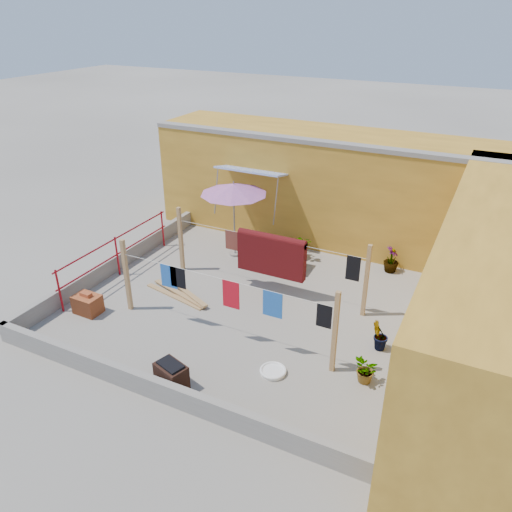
% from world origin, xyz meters
% --- Properties ---
extents(ground, '(80.00, 80.00, 0.00)m').
position_xyz_m(ground, '(0.00, 0.00, 0.00)').
color(ground, '#9E998E').
rests_on(ground, ground).
extents(wall_back, '(11.00, 3.27, 3.21)m').
position_xyz_m(wall_back, '(0.50, 4.69, 1.61)').
color(wall_back, gold).
rests_on(wall_back, ground).
extents(wall_right, '(2.40, 9.00, 3.20)m').
position_xyz_m(wall_right, '(5.20, 0.00, 1.60)').
color(wall_right, gold).
rests_on(wall_right, ground).
extents(parapet_front, '(8.30, 0.16, 0.44)m').
position_xyz_m(parapet_front, '(0.00, -3.58, 0.22)').
color(parapet_front, gray).
rests_on(parapet_front, ground).
extents(parapet_left, '(0.16, 7.30, 0.44)m').
position_xyz_m(parapet_left, '(-4.08, 0.00, 0.22)').
color(parapet_left, gray).
rests_on(parapet_left, ground).
extents(red_railing, '(0.05, 4.20, 1.10)m').
position_xyz_m(red_railing, '(-3.85, -0.20, 0.72)').
color(red_railing, maroon).
rests_on(red_railing, ground).
extents(clothesline_rig, '(5.09, 2.35, 1.80)m').
position_xyz_m(clothesline_rig, '(0.14, 0.56, 1.00)').
color(clothesline_rig, tan).
rests_on(clothesline_rig, ground).
extents(patio_umbrella, '(2.19, 2.19, 2.21)m').
position_xyz_m(patio_umbrella, '(-1.66, 2.22, 1.98)').
color(patio_umbrella, gray).
rests_on(patio_umbrella, ground).
extents(outdoor_table, '(1.49, 0.79, 0.69)m').
position_xyz_m(outdoor_table, '(-0.36, 2.06, 0.62)').
color(outdoor_table, black).
rests_on(outdoor_table, ground).
extents(brick_stack, '(0.62, 0.46, 0.53)m').
position_xyz_m(brick_stack, '(-3.28, -1.97, 0.23)').
color(brick_stack, '#A64C26').
rests_on(brick_stack, ground).
extents(lumber_pile, '(1.97, 0.95, 0.12)m').
position_xyz_m(lumber_pile, '(-1.80, -0.39, 0.06)').
color(lumber_pile, tan).
rests_on(lumber_pile, ground).
extents(brazier, '(0.69, 0.56, 0.54)m').
position_xyz_m(brazier, '(-0.05, -3.20, 0.26)').
color(brazier, '#311913').
rests_on(brazier, ground).
extents(white_basin, '(0.53, 0.53, 0.09)m').
position_xyz_m(white_basin, '(1.50, -2.00, 0.05)').
color(white_basin, white).
rests_on(white_basin, ground).
extents(water_jug_a, '(0.23, 0.23, 0.36)m').
position_xyz_m(water_jug_a, '(3.70, 1.76, 0.16)').
color(water_jug_a, white).
rests_on(water_jug_a, ground).
extents(water_jug_b, '(0.23, 0.23, 0.35)m').
position_xyz_m(water_jug_b, '(3.70, 2.20, 0.16)').
color(water_jug_b, white).
rests_on(water_jug_b, ground).
extents(green_hose, '(0.54, 0.54, 0.08)m').
position_xyz_m(green_hose, '(3.70, 2.63, 0.04)').
color(green_hose, '#186D1F').
rests_on(green_hose, ground).
extents(plant_back_a, '(0.78, 0.73, 0.71)m').
position_xyz_m(plant_back_a, '(0.09, 2.86, 0.36)').
color(plant_back_a, '#1B5E1B').
rests_on(plant_back_a, ground).
extents(plant_back_b, '(0.45, 0.45, 0.71)m').
position_xyz_m(plant_back_b, '(2.58, 3.20, 0.36)').
color(plant_back_b, '#1B5E1B').
rests_on(plant_back_b, ground).
extents(plant_right_a, '(0.49, 0.41, 0.79)m').
position_xyz_m(plant_right_a, '(3.70, 2.44, 0.39)').
color(plant_right_a, '#1B5E1B').
rests_on(plant_right_a, ground).
extents(plant_right_b, '(0.46, 0.48, 0.68)m').
position_xyz_m(plant_right_b, '(3.15, -0.34, 0.34)').
color(plant_right_b, '#1B5E1B').
rests_on(plant_right_b, ground).
extents(plant_right_c, '(0.57, 0.61, 0.56)m').
position_xyz_m(plant_right_c, '(3.18, -1.46, 0.28)').
color(plant_right_c, '#1B5E1B').
rests_on(plant_right_c, ground).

